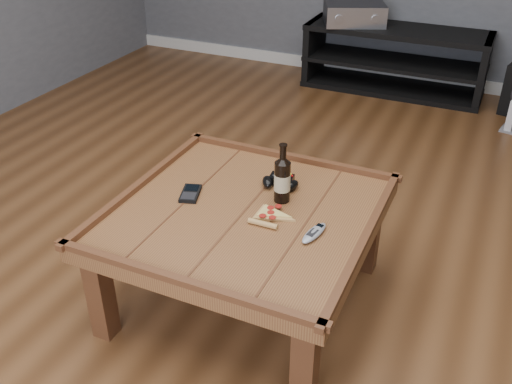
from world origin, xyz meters
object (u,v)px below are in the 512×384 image
at_px(media_console, 394,60).
at_px(coffee_table, 245,223).
at_px(pizza_slice, 270,216).
at_px(av_receiver, 354,13).
at_px(smartphone, 190,193).
at_px(remote_control, 314,233).
at_px(game_controller, 280,182).
at_px(beer_bottle, 282,178).

bearing_deg(media_console, coffee_table, -90.00).
height_order(coffee_table, pizza_slice, coffee_table).
xyz_separation_m(media_console, pizza_slice, (0.11, -2.75, 0.21)).
relative_size(media_console, pizza_slice, 6.57).
bearing_deg(av_receiver, media_console, -22.32).
distance_m(smartphone, remote_control, 0.56).
relative_size(game_controller, av_receiver, 0.31).
bearing_deg(pizza_slice, beer_bottle, 91.02).
bearing_deg(av_receiver, game_controller, -103.92).
relative_size(game_controller, smartphone, 1.18).
bearing_deg(beer_bottle, remote_control, -41.58).
bearing_deg(beer_bottle, coffee_table, -127.52).
relative_size(pizza_slice, smartphone, 1.44).
bearing_deg(beer_bottle, game_controller, 115.55).
distance_m(coffee_table, pizza_slice, 0.13).
bearing_deg(smartphone, pizza_slice, -20.40).
height_order(coffee_table, beer_bottle, beer_bottle).
bearing_deg(av_receiver, beer_bottle, -103.23).
bearing_deg(game_controller, smartphone, -150.85).
height_order(game_controller, remote_control, game_controller).
height_order(beer_bottle, pizza_slice, beer_bottle).
bearing_deg(coffee_table, av_receiver, 97.38).
distance_m(pizza_slice, av_receiver, 2.79).
height_order(beer_bottle, av_receiver, beer_bottle).
xyz_separation_m(pizza_slice, smartphone, (-0.36, 0.02, 0.00)).
bearing_deg(smartphone, av_receiver, 74.16).
height_order(media_console, av_receiver, av_receiver).
xyz_separation_m(beer_bottle, smartphone, (-0.36, -0.12, -0.09)).
bearing_deg(pizza_slice, av_receiver, 98.82).
distance_m(media_console, game_controller, 2.52).
bearing_deg(remote_control, beer_bottle, 148.93).
distance_m(coffee_table, remote_control, 0.32).
xyz_separation_m(game_controller, smartphone, (-0.31, -0.22, -0.01)).
relative_size(beer_bottle, av_receiver, 0.45).
bearing_deg(remote_control, pizza_slice, 177.85).
relative_size(pizza_slice, remote_control, 1.32).
relative_size(media_console, beer_bottle, 5.54).
height_order(coffee_table, game_controller, game_controller).
bearing_deg(game_controller, beer_bottle, -70.85).
distance_m(beer_bottle, pizza_slice, 0.16).
bearing_deg(game_controller, pizza_slice, -83.81).
bearing_deg(media_console, game_controller, -88.76).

